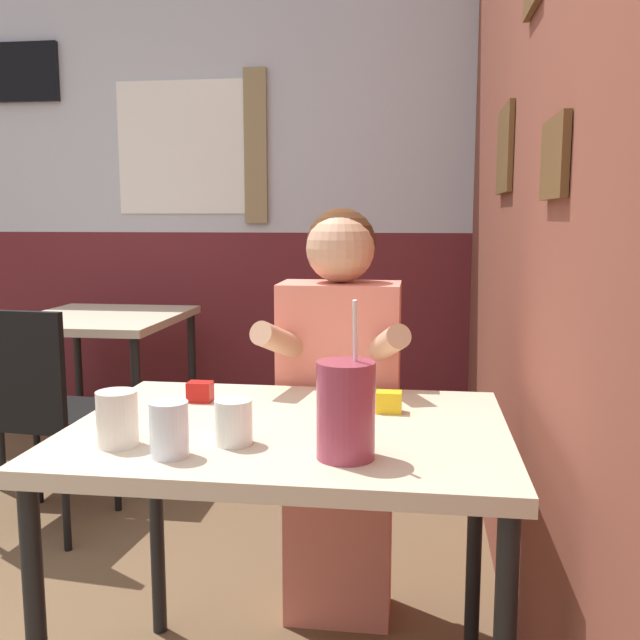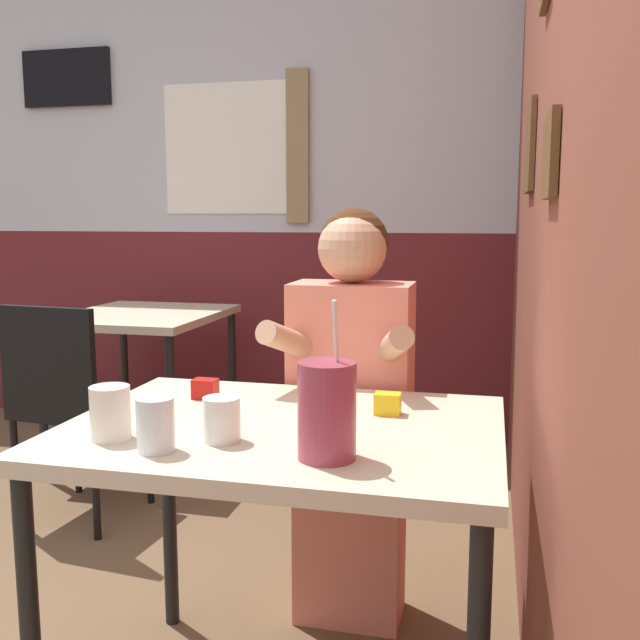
{
  "view_description": "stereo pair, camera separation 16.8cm",
  "coord_description": "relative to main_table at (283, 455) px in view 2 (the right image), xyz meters",
  "views": [
    {
      "loc": [
        0.98,
        -1.1,
        1.18
      ],
      "look_at": [
        0.75,
        0.55,
        0.94
      ],
      "focal_mm": 40.0,
      "sensor_mm": 36.0,
      "label": 1
    },
    {
      "loc": [
        1.14,
        -1.07,
        1.18
      ],
      "look_at": [
        0.75,
        0.55,
        0.94
      ],
      "focal_mm": 40.0,
      "sensor_mm": 36.0,
      "label": 2
    }
  ],
  "objects": [
    {
      "name": "glass_near_pitcher",
      "position": [
        -0.19,
        -0.24,
        0.13
      ],
      "size": [
        0.07,
        0.07,
        0.11
      ],
      "color": "silver",
      "rests_on": "main_table"
    },
    {
      "name": "glass_center",
      "position": [
        -0.09,
        -0.15,
        0.12
      ],
      "size": [
        0.08,
        0.08,
        0.09
      ],
      "color": "silver",
      "rests_on": "main_table"
    },
    {
      "name": "person_seated",
      "position": [
        0.06,
        0.48,
        -0.03
      ],
      "size": [
        0.42,
        0.4,
        1.21
      ],
      "color": "#EA7F6B",
      "rests_on": "ground_plane"
    },
    {
      "name": "condiment_mustard",
      "position": [
        0.22,
        0.13,
        0.1
      ],
      "size": [
        0.06,
        0.04,
        0.05
      ],
      "color": "yellow",
      "rests_on": "main_table"
    },
    {
      "name": "cocktail_pitcher",
      "position": [
        0.15,
        -0.2,
        0.17
      ],
      "size": [
        0.11,
        0.11,
        0.31
      ],
      "color": "#99384C",
      "rests_on": "main_table"
    },
    {
      "name": "condiment_ketchup",
      "position": [
        -0.26,
        0.17,
        0.1
      ],
      "size": [
        0.06,
        0.04,
        0.05
      ],
      "color": "#B7140F",
      "rests_on": "main_table"
    },
    {
      "name": "brick_wall_right",
      "position": [
        0.58,
        0.93,
        0.7
      ],
      "size": [
        0.08,
        4.67,
        2.7
      ],
      "color": "brown",
      "rests_on": "ground_plane"
    },
    {
      "name": "chair_near_window",
      "position": [
        -1.12,
        0.88,
        -0.15
      ],
      "size": [
        0.44,
        0.44,
        0.86
      ],
      "rotation": [
        0.0,
        0.0,
        -0.09
      ],
      "color": "black",
      "rests_on": "ground_plane"
    },
    {
      "name": "glass_far_side",
      "position": [
        -0.31,
        -0.19,
        0.13
      ],
      "size": [
        0.08,
        0.08,
        0.11
      ],
      "color": "silver",
      "rests_on": "main_table"
    },
    {
      "name": "main_table",
      "position": [
        0.0,
        0.0,
        0.0
      ],
      "size": [
        0.96,
        0.72,
        0.73
      ],
      "color": "beige",
      "rests_on": "ground_plane"
    },
    {
      "name": "background_table",
      "position": [
        -1.19,
        1.63,
        -0.01
      ],
      "size": [
        0.71,
        0.82,
        0.73
      ],
      "color": "beige",
      "rests_on": "ground_plane"
    },
    {
      "name": "back_wall",
      "position": [
        -0.71,
        2.29,
        0.7
      ],
      "size": [
        5.51,
        0.09,
        2.7
      ],
      "color": "silver",
      "rests_on": "ground_plane"
    }
  ]
}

